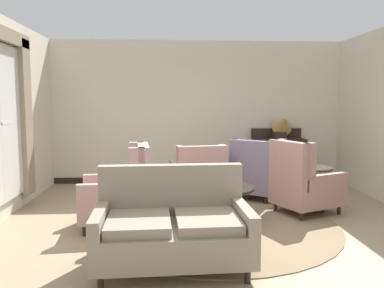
# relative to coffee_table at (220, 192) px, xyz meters

# --- Properties ---
(ground) EXTENTS (8.98, 8.98, 0.00)m
(ground) POSITION_rel_coffee_table_xyz_m (-0.11, -0.44, -0.42)
(ground) COLOR #9E896B
(wall_back) EXTENTS (6.19, 0.08, 2.93)m
(wall_back) POSITION_rel_coffee_table_xyz_m (-0.11, 2.77, 1.04)
(wall_back) COLOR beige
(wall_back) RESTS_ON ground
(wall_left) EXTENTS (0.08, 4.49, 2.93)m
(wall_left) POSITION_rel_coffee_table_xyz_m (-3.13, 0.52, 1.04)
(wall_left) COLOR beige
(wall_left) RESTS_ON ground
(baseboard_back) EXTENTS (6.03, 0.03, 0.12)m
(baseboard_back) POSITION_rel_coffee_table_xyz_m (-0.11, 2.71, -0.36)
(baseboard_back) COLOR black
(baseboard_back) RESTS_ON ground
(area_rug) EXTENTS (3.41, 3.41, 0.01)m
(area_rug) POSITION_rel_coffee_table_xyz_m (-0.11, -0.14, -0.41)
(area_rug) COLOR #847051
(area_rug) RESTS_ON ground
(window_with_curtains) EXTENTS (0.12, 2.02, 2.53)m
(window_with_curtains) POSITION_rel_coffee_table_xyz_m (-3.03, 0.22, 1.12)
(window_with_curtains) COLOR silver
(coffee_table) EXTENTS (0.95, 0.95, 0.50)m
(coffee_table) POSITION_rel_coffee_table_xyz_m (0.00, 0.00, 0.00)
(coffee_table) COLOR black
(coffee_table) RESTS_ON ground
(porcelain_vase) EXTENTS (0.19, 0.19, 0.30)m
(porcelain_vase) POSITION_rel_coffee_table_xyz_m (-0.05, 0.01, 0.21)
(porcelain_vase) COLOR #384C93
(porcelain_vase) RESTS_ON coffee_table
(settee) EXTENTS (1.58, 0.98, 1.01)m
(settee) POSITION_rel_coffee_table_xyz_m (-0.68, -1.48, -0.01)
(settee) COLOR gray
(settee) RESTS_ON ground
(armchair_beside_settee) EXTENTS (1.10, 1.13, 1.04)m
(armchair_beside_settee) POSITION_rel_coffee_table_xyz_m (0.81, 1.25, 0.02)
(armchair_beside_settee) COLOR slate
(armchair_beside_settee) RESTS_ON ground
(armchair_foreground_right) EXTENTS (0.97, 1.03, 0.97)m
(armchair_foreground_right) POSITION_rel_coffee_table_xyz_m (-0.22, 1.22, -0.01)
(armchair_foreground_right) COLOR tan
(armchair_foreground_right) RESTS_ON ground
(armchair_near_sideboard) EXTENTS (0.97, 0.84, 1.11)m
(armchair_near_sideboard) POSITION_rel_coffee_table_xyz_m (-1.35, -0.16, 0.04)
(armchair_near_sideboard) COLOR tan
(armchair_near_sideboard) RESTS_ON ground
(armchair_far_left) EXTENTS (1.12, 1.03, 1.11)m
(armchair_far_left) POSITION_rel_coffee_table_xyz_m (1.28, 0.30, 0.04)
(armchair_far_left) COLOR tan
(armchair_far_left) RESTS_ON ground
(side_table) EXTENTS (0.59, 0.59, 0.69)m
(side_table) POSITION_rel_coffee_table_xyz_m (1.48, 0.43, 0.00)
(side_table) COLOR black
(side_table) RESTS_ON ground
(sideboard) EXTENTS (1.05, 0.41, 1.13)m
(sideboard) POSITION_rel_coffee_table_xyz_m (1.52, 2.47, 0.11)
(sideboard) COLOR black
(sideboard) RESTS_ON ground
(gramophone) EXTENTS (0.44, 0.55, 0.58)m
(gramophone) POSITION_rel_coffee_table_xyz_m (1.58, 2.38, 0.80)
(gramophone) COLOR black
(gramophone) RESTS_ON sideboard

